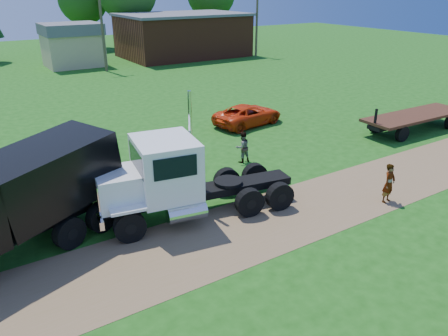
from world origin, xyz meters
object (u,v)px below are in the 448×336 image
white_semi_tractor (169,179)px  flatbed_trailer (415,118)px  orange_pickup (248,115)px  black_dump_truck (8,201)px  spectator_a (389,183)px

white_semi_tractor → flatbed_trailer: size_ratio=1.09×
orange_pickup → black_dump_truck: bearing=108.6°
orange_pickup → spectator_a: spectator_a is taller
orange_pickup → flatbed_trailer: (8.20, -6.76, 0.15)m
white_semi_tractor → spectator_a: bearing=-14.8°
white_semi_tractor → spectator_a: 9.33m
black_dump_truck → orange_pickup: bearing=6.0°
white_semi_tractor → flatbed_trailer: 18.26m
white_semi_tractor → orange_pickup: (9.94, 8.59, -1.00)m
flatbed_trailer → spectator_a: size_ratio=4.40×
orange_pickup → spectator_a: (-1.46, -12.39, 0.19)m
white_semi_tractor → black_dump_truck: (-5.65, 0.53, 0.38)m
flatbed_trailer → spectator_a: flatbed_trailer is taller
spectator_a → flatbed_trailer: bearing=21.8°
flatbed_trailer → orange_pickup: bearing=141.9°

